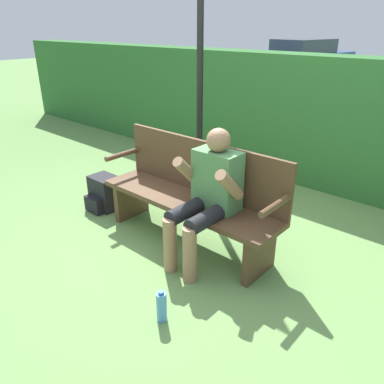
# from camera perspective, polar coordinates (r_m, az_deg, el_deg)

# --- Properties ---
(ground_plane) EXTENTS (40.00, 40.00, 0.00)m
(ground_plane) POSITION_cam_1_polar(r_m,az_deg,el_deg) (3.49, -0.77, -7.49)
(ground_plane) COLOR #668E4C
(hedge_back) EXTENTS (12.00, 0.50, 1.52)m
(hedge_back) POSITION_cam_1_polar(r_m,az_deg,el_deg) (4.89, 16.50, 10.57)
(hedge_back) COLOR #2D662D
(hedge_back) RESTS_ON ground
(park_bench) EXTENTS (1.77, 0.45, 0.92)m
(park_bench) POSITION_cam_1_polar(r_m,az_deg,el_deg) (3.32, 0.02, -0.21)
(park_bench) COLOR #513823
(park_bench) RESTS_ON ground
(person_seated) EXTENTS (0.51, 0.62, 1.11)m
(person_seated) POSITION_cam_1_polar(r_m,az_deg,el_deg) (2.99, 2.46, -0.07)
(person_seated) COLOR #4C7F4C
(person_seated) RESTS_ON ground
(backpack) EXTENTS (0.31, 0.31, 0.36)m
(backpack) POSITION_cam_1_polar(r_m,az_deg,el_deg) (4.12, -13.25, -0.24)
(backpack) COLOR black
(backpack) RESTS_ON ground
(water_bottle) EXTENTS (0.07, 0.07, 0.24)m
(water_bottle) POSITION_cam_1_polar(r_m,az_deg,el_deg) (2.62, -4.65, -17.00)
(water_bottle) COLOR #4C8CCC
(water_bottle) RESTS_ON ground
(signpost) EXTENTS (0.43, 0.09, 2.69)m
(signpost) POSITION_cam_1_polar(r_m,az_deg,el_deg) (4.14, 1.17, 20.38)
(signpost) COLOR black
(signpost) RESTS_ON ground
(parked_car) EXTENTS (2.29, 4.70, 1.33)m
(parked_car) POSITION_cam_1_polar(r_m,az_deg,el_deg) (15.02, 16.45, 18.82)
(parked_car) COLOR #2D4784
(parked_car) RESTS_ON ground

